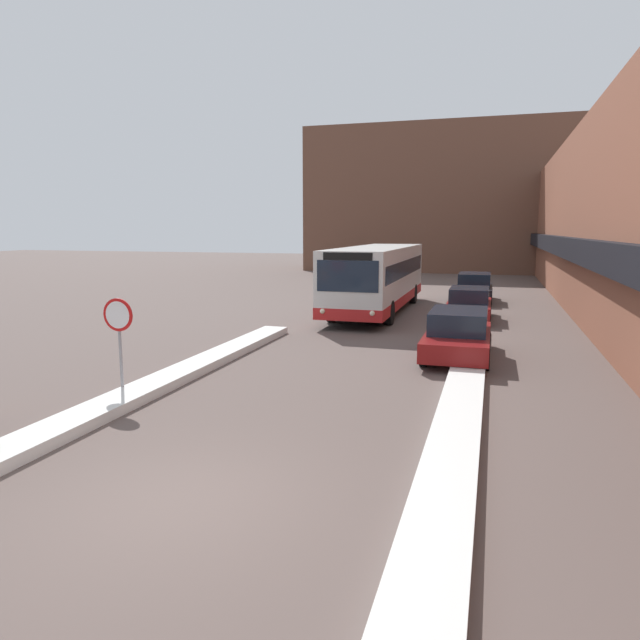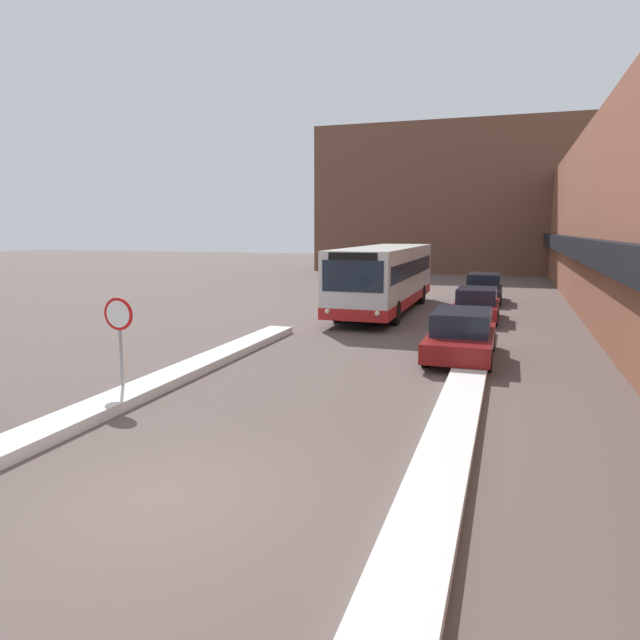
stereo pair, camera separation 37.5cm
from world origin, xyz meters
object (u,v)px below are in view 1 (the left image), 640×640
at_px(city_bus, 377,277).
at_px(parked_car_middle, 469,303).
at_px(parked_car_front, 458,334).
at_px(stop_sign, 119,326).
at_px(parked_car_back, 474,288).

relative_size(city_bus, parked_car_middle, 2.75).
bearing_deg(parked_car_front, city_bus, 115.53).
relative_size(city_bus, stop_sign, 5.05).
bearing_deg(stop_sign, city_bus, 79.13).
bearing_deg(parked_car_front, parked_car_middle, 90.00).
relative_size(parked_car_middle, stop_sign, 1.84).
xyz_separation_m(city_bus, stop_sign, (-2.95, -15.37, 0.02)).
xyz_separation_m(parked_car_back, stop_sign, (-7.19, -20.69, 0.92)).
xyz_separation_m(parked_car_front, parked_car_middle, (0.00, 7.75, -0.03)).
relative_size(parked_car_front, parked_car_middle, 1.06).
bearing_deg(parked_car_middle, city_bus, 165.02).
relative_size(city_bus, parked_car_front, 2.60).
relative_size(parked_car_middle, parked_car_back, 0.93).
height_order(parked_car_back, stop_sign, stop_sign).
bearing_deg(parked_car_middle, parked_car_back, 90.00).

